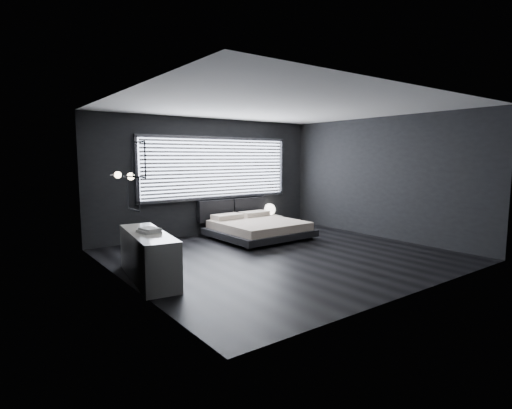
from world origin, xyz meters
TOP-DOWN VIEW (x-y plane):
  - room at (0.00, 0.00)m, footprint 6.04×6.00m
  - window at (0.20, 2.70)m, footprint 4.14×0.09m
  - headboard at (0.59, 2.64)m, footprint 1.96×0.16m
  - sconce_near at (-2.88, 0.05)m, footprint 0.18×0.11m
  - sconce_far at (-2.88, 0.65)m, footprint 0.18×0.11m
  - wall_art_upper at (-2.98, -0.55)m, footprint 0.01×0.48m
  - wall_art_lower at (-2.98, -0.30)m, footprint 0.01×0.48m
  - bed at (0.59, 1.57)m, footprint 2.04×1.95m
  - nightstand at (1.67, 2.50)m, footprint 0.58×0.50m
  - orb_lamp at (1.70, 2.54)m, footprint 0.32×0.32m
  - dresser at (-2.65, 0.06)m, footprint 0.78×1.89m
  - book_stack at (-2.63, 0.05)m, footprint 0.29×0.37m

SIDE VIEW (x-z plane):
  - nightstand at x=1.67m, z-range 0.00..0.32m
  - bed at x=0.59m, z-range -0.02..0.50m
  - dresser at x=-2.65m, z-range 0.00..0.74m
  - orb_lamp at x=1.70m, z-range 0.32..0.64m
  - headboard at x=0.59m, z-range 0.31..0.83m
  - book_stack at x=-2.63m, z-range 0.73..0.81m
  - wall_art_lower at x=-2.98m, z-range 1.14..1.62m
  - room at x=0.00m, z-range 0.00..2.80m
  - sconce_near at x=-2.88m, z-range 1.55..1.66m
  - sconce_far at x=-2.88m, z-range 1.55..1.66m
  - window at x=0.20m, z-range 0.85..2.37m
  - wall_art_upper at x=-2.98m, z-range 1.61..2.09m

